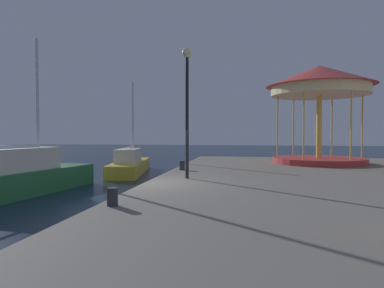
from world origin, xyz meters
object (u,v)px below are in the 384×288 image
at_px(bollard_north, 182,165).
at_px(sailboat_green, 18,178).
at_px(bollard_south, 112,197).
at_px(sailboat_yellow, 130,164).
at_px(lamp_post_mid_promenade, 187,90).
at_px(carousel, 319,91).

bearing_deg(bollard_north, sailboat_green, -154.10).
distance_m(sailboat_green, bollard_south, 7.38).
bearing_deg(sailboat_green, bollard_south, -38.52).
height_order(sailboat_green, bollard_south, sailboat_green).
relative_size(sailboat_green, bollard_north, 18.69).
bearing_deg(sailboat_yellow, bollard_south, -71.53).
bearing_deg(bollard_south, lamp_post_mid_promenade, 80.50).
bearing_deg(sailboat_green, carousel, 30.66).
bearing_deg(sailboat_green, sailboat_yellow, 77.84).
height_order(sailboat_green, lamp_post_mid_promenade, sailboat_green).
xyz_separation_m(sailboat_yellow, carousel, (10.78, -0.33, 4.13)).
relative_size(sailboat_green, bollard_south, 18.69).
height_order(lamp_post_mid_promenade, bollard_north, lamp_post_mid_promenade).
xyz_separation_m(sailboat_yellow, bollard_south, (4.11, -12.30, 0.43)).
xyz_separation_m(sailboat_yellow, bollard_north, (4.19, -4.87, 0.43)).
relative_size(sailboat_yellow, bollard_south, 17.42).
relative_size(lamp_post_mid_promenade, bollard_north, 11.53).
distance_m(sailboat_green, carousel, 15.01).
distance_m(sailboat_yellow, bollard_south, 12.97).
relative_size(sailboat_green, carousel, 1.33).
bearing_deg(lamp_post_mid_promenade, bollard_south, -99.50).
distance_m(sailboat_green, bollard_north, 6.51).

